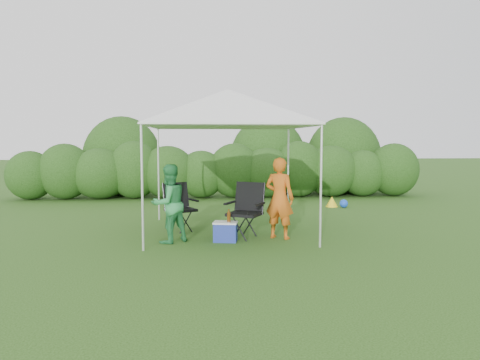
{
  "coord_description": "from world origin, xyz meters",
  "views": [
    {
      "loc": [
        -0.53,
        -8.76,
        1.85
      ],
      "look_at": [
        0.24,
        0.4,
        1.05
      ],
      "focal_mm": 35.0,
      "sensor_mm": 36.0,
      "label": 1
    }
  ],
  "objects": [
    {
      "name": "man",
      "position": [
        0.92,
        -0.22,
        0.76
      ],
      "size": [
        0.66,
        0.6,
        1.52
      ],
      "primitive_type": "imported",
      "rotation": [
        0.0,
        0.0,
        2.6
      ],
      "color": "#D25E17",
      "rests_on": "ground"
    },
    {
      "name": "cooler",
      "position": [
        -0.1,
        -0.4,
        0.18
      ],
      "size": [
        0.48,
        0.39,
        0.36
      ],
      "rotation": [
        0.0,
        0.0,
        -0.19
      ],
      "color": "#22359D",
      "rests_on": "ground"
    },
    {
      "name": "woman",
      "position": [
        -1.11,
        -0.4,
        0.71
      ],
      "size": [
        0.87,
        0.84,
        1.41
      ],
      "primitive_type": "imported",
      "rotation": [
        0.0,
        0.0,
        3.78
      ],
      "color": "#30954E",
      "rests_on": "ground"
    },
    {
      "name": "hedge",
      "position": [
        0.03,
        6.0,
        0.83
      ],
      "size": [
        13.08,
        1.53,
        1.8
      ],
      "color": "#285119",
      "rests_on": "ground"
    },
    {
      "name": "ground",
      "position": [
        0.0,
        0.0,
        0.0
      ],
      "size": [
        70.0,
        70.0,
        0.0
      ],
      "primitive_type": "plane",
      "color": "#325B1C"
    },
    {
      "name": "lawn_toy",
      "position": [
        3.12,
        3.67,
        0.13
      ],
      "size": [
        0.56,
        0.46,
        0.28
      ],
      "color": "yellow",
      "rests_on": "ground"
    },
    {
      "name": "chair_right",
      "position": [
        0.32,
        -0.06,
        0.59
      ],
      "size": [
        0.8,
        0.78,
        1.04
      ],
      "rotation": [
        0.0,
        0.0,
        -0.5
      ],
      "color": "black",
      "rests_on": "ground"
    },
    {
      "name": "chair_left",
      "position": [
        -0.99,
        0.74,
        0.55
      ],
      "size": [
        0.74,
        0.73,
        0.97
      ],
      "rotation": [
        0.0,
        0.0,
        0.49
      ],
      "color": "black",
      "rests_on": "ground"
    },
    {
      "name": "canopy",
      "position": [
        0.0,
        0.5,
        2.46
      ],
      "size": [
        3.1,
        3.1,
        2.83
      ],
      "color": "silver",
      "rests_on": "ground"
    },
    {
      "name": "bottle",
      "position": [
        -0.04,
        -0.44,
        0.48
      ],
      "size": [
        0.06,
        0.06,
        0.23
      ],
      "primitive_type": "cylinder",
      "color": "#592D0C",
      "rests_on": "cooler"
    }
  ]
}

